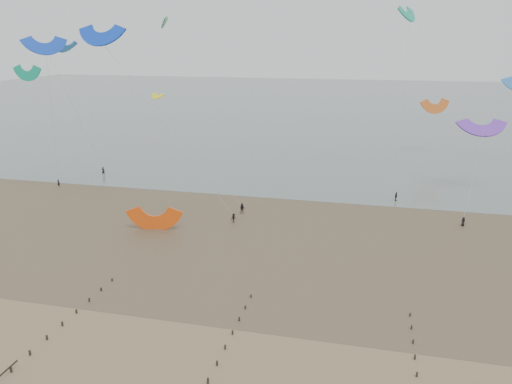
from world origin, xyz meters
TOP-DOWN VIEW (x-y plane):
  - ground at (0.00, 0.00)m, footprint 500.00×500.00m
  - sea_and_shore at (-4.08, 34.40)m, footprint 500.00×665.00m
  - kitesurfer_lead at (-45.64, 47.65)m, footprint 0.57×0.39m
  - kitesurfers at (19.90, 48.90)m, footprint 92.86×23.23m
  - grounded_kite at (-16.24, 29.85)m, footprint 8.46×7.09m
  - kites_airborne at (-7.40, 88.60)m, footprint 236.60×112.37m

SIDE VIEW (x-z plane):
  - ground at x=0.00m, z-range 0.00..0.00m
  - grounded_kite at x=-16.24m, z-range -2.08..2.08m
  - sea_and_shore at x=-4.08m, z-range -0.01..0.02m
  - kitesurfer_lead at x=-45.64m, z-range 0.00..1.53m
  - kitesurfers at x=19.90m, z-range -0.06..1.82m
  - kites_airborne at x=-7.40m, z-range 3.15..43.40m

